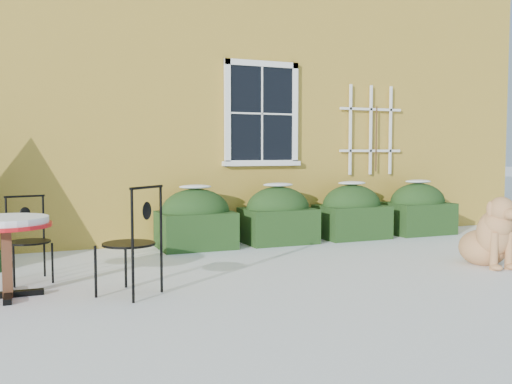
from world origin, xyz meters
name	(u,v)px	position (x,y,z in m)	size (l,w,h in m)	color
ground	(292,284)	(0.00, 0.00, 0.00)	(80.00, 80.00, 0.00)	white
house	(149,66)	(0.00, 7.00, 3.22)	(12.40, 8.40, 6.40)	gold
hedge_row	(316,215)	(1.65, 2.55, 0.40)	(4.95, 0.80, 0.91)	black
bistro_table	(6,231)	(-2.74, 0.53, 0.64)	(0.83, 0.83, 0.77)	black
patio_chair_near	(133,241)	(-1.62, 0.16, 0.53)	(0.66, 0.66, 1.06)	black
patio_chair_far	(28,239)	(-2.54, 1.20, 0.46)	(0.47, 0.47, 0.91)	black
dog	(490,237)	(2.62, -0.06, 0.35)	(0.63, 0.95, 0.88)	tan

